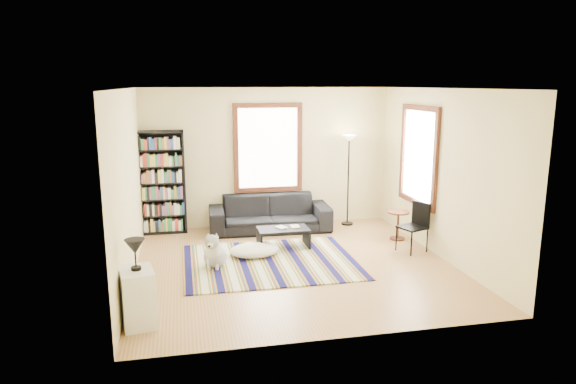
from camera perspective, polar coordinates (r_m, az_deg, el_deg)
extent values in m
cube|color=tan|center=(8.40, 0.71, -8.40)|extent=(5.00, 5.00, 0.10)
cube|color=white|center=(7.88, 0.76, 11.80)|extent=(5.00, 5.00, 0.10)
cube|color=beige|center=(10.48, -2.30, 3.88)|extent=(5.00, 0.10, 2.80)
cube|color=beige|center=(5.61, 6.40, -3.33)|extent=(5.00, 0.10, 2.80)
cube|color=beige|center=(7.87, -17.70, 0.61)|extent=(0.10, 5.00, 2.80)
cube|color=beige|center=(8.91, 16.96, 1.93)|extent=(0.10, 5.00, 2.80)
cube|color=white|center=(10.38, -2.24, 4.91)|extent=(1.20, 0.06, 1.60)
cube|color=white|center=(9.55, 14.32, 3.93)|extent=(0.06, 1.20, 1.60)
cube|color=#0E0D41|center=(8.49, -1.98, -7.74)|extent=(2.81, 2.25, 0.02)
imported|color=black|center=(10.20, -2.05, -2.38)|extent=(2.41, 1.03, 0.69)
cube|color=black|center=(10.19, -13.86, 1.02)|extent=(0.90, 0.30, 2.00)
cube|color=black|center=(9.15, -0.54, -5.14)|extent=(1.02, 0.80, 0.36)
imported|color=beige|center=(9.08, -1.16, -4.03)|extent=(0.26, 0.23, 0.02)
imported|color=beige|center=(9.18, 0.32, -3.87)|extent=(0.16, 0.21, 0.02)
ellipsoid|color=silver|center=(8.76, -3.78, -6.48)|extent=(0.97, 0.82, 0.21)
cylinder|color=#471E11|center=(9.84, 12.11, -3.65)|extent=(0.53, 0.53, 0.54)
cube|color=black|center=(9.16, 13.64, -3.85)|extent=(0.53, 0.52, 0.86)
cube|color=white|center=(6.56, -16.33, -11.17)|extent=(0.47, 0.56, 0.70)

